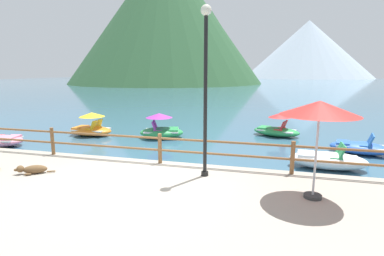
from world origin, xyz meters
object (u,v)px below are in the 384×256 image
Objects in this scene: pedal_boat_3 at (91,128)px; pedal_boat_0 at (327,160)px; pedal_boat_2 at (161,129)px; beach_umbrella at (320,110)px; dog_resting at (32,169)px; pedal_boat_4 at (277,129)px; lamp_post at (206,78)px; pedal_boat_1 at (359,147)px.

pedal_boat_0 is at bearing -13.89° from pedal_boat_3.
pedal_boat_2 is (-7.13, 3.06, 0.13)m from pedal_boat_0.
beach_umbrella is at bearing -32.62° from pedal_boat_3.
beach_umbrella reaches higher than dog_resting.
pedal_boat_3 reaches higher than pedal_boat_4.
lamp_post is 1.78× the size of pedal_boat_4.
beach_umbrella is at bearing -47.29° from pedal_boat_2.
lamp_post is at bearing -142.05° from pedal_boat_0.
pedal_boat_3 reaches higher than pedal_boat_0.
pedal_boat_0 is 7.76m from pedal_boat_2.
pedal_boat_1 is at bearing -1.73° from pedal_boat_3.
dog_resting is at bearing -167.20° from lamp_post.
lamp_post reaches higher than pedal_boat_3.
pedal_boat_2 is (-8.70, 0.75, 0.17)m from pedal_boat_1.
pedal_boat_4 is (6.82, 8.86, -0.15)m from dog_resting.
pedal_boat_2 is 0.96× the size of pedal_boat_4.
dog_resting is at bearing -100.41° from pedal_boat_2.
lamp_post is 5.40m from pedal_boat_0.
lamp_post is at bearing 163.10° from beach_umbrella.
pedal_boat_3 reaches higher than pedal_boat_1.
dog_resting is 11.77m from pedal_boat_1.
pedal_boat_4 is at bearing 107.90° from pedal_boat_0.
pedal_boat_4 is at bearing 52.43° from dog_resting.
lamp_post reaches higher than pedal_boat_0.
pedal_boat_0 is at bearing -23.21° from pedal_boat_2.
beach_umbrella is 0.88× the size of pedal_boat_0.
pedal_boat_1 is (5.21, 5.15, -2.84)m from lamp_post.
pedal_boat_1 is at bearing 55.81° from pedal_boat_0.
beach_umbrella is 0.88× the size of pedal_boat_4.
pedal_boat_2 reaches higher than dog_resting.
lamp_post is at bearing -37.49° from pedal_boat_3.
pedal_boat_2 is at bearing 79.59° from dog_resting.
lamp_post reaches higher than beach_umbrella.
beach_umbrella reaches higher than pedal_boat_2.
beach_umbrella is 4.35m from pedal_boat_0.
pedal_boat_3 is at bearing -174.23° from pedal_boat_2.
pedal_boat_3 is at bearing 166.11° from pedal_boat_0.
pedal_boat_0 is (8.42, 3.93, -0.22)m from dog_resting.
pedal_boat_3 is at bearing 147.38° from beach_umbrella.
pedal_boat_1 is at bearing 67.37° from beach_umbrella.
lamp_post reaches higher than pedal_boat_1.
pedal_boat_2 is (1.28, 6.98, -0.10)m from dog_resting.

